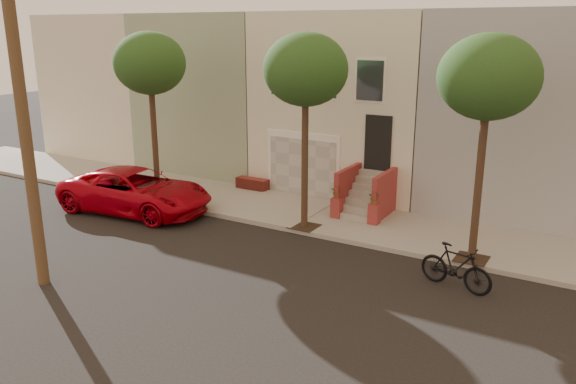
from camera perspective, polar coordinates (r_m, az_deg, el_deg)
The scene contains 9 objects.
ground at distance 16.77m, azimuth -7.94°, elevation -7.13°, with size 90.00×90.00×0.00m, color black.
sidewalk at distance 20.91m, azimuth 1.15°, elevation -2.03°, with size 40.00×3.70×0.15m, color gray.
house_row at distance 25.30m, azimuth 7.79°, elevation 9.28°, with size 33.10×11.70×7.00m.
tree_left at distance 22.05m, azimuth -13.57°, elevation 12.22°, with size 2.70×2.57×6.30m.
tree_mid at distance 18.17m, azimuth 1.75°, elevation 11.93°, with size 2.70×2.57×6.30m.
tree_right at distance 16.26m, azimuth 19.29°, elevation 10.58°, with size 2.70×2.57×6.30m.
utility_pole at distance 9.06m, azimuth 19.24°, elevation 6.48°, with size 23.60×1.22×10.00m.
pickup_truck at distance 21.73m, azimuth -14.89°, elevation 0.11°, with size 2.65×5.74×1.60m, color #B70212.
motorcycle at distance 15.56m, azimuth 16.34°, elevation -7.17°, with size 0.56×1.98×1.19m, color black.
Camera 1 is at (9.74, -11.98, 6.55)m, focal length 35.81 mm.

